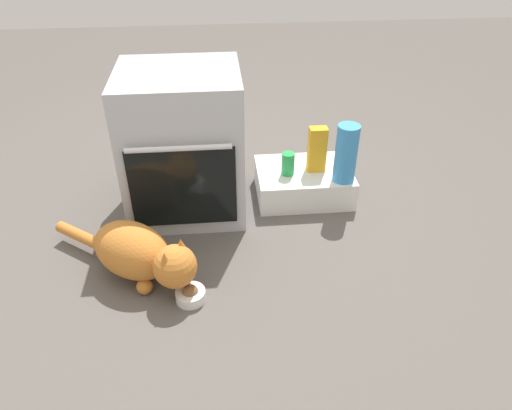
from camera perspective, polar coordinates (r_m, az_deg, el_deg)
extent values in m
plane|color=#56514C|center=(2.23, -7.15, -5.39)|extent=(8.00, 8.00, 0.00)
cube|color=#B7BABF|center=(2.35, -8.70, 7.26)|extent=(0.56, 0.51, 0.72)
cube|color=black|center=(2.17, -8.70, 1.99)|extent=(0.48, 0.01, 0.40)
cylinder|color=silver|center=(2.04, -9.26, 6.69)|extent=(0.45, 0.02, 0.02)
cube|color=white|center=(2.56, 5.69, 2.73)|extent=(0.50, 0.37, 0.16)
cylinder|color=white|center=(1.99, -7.83, -10.68)|extent=(0.12, 0.12, 0.05)
sphere|color=brown|center=(1.98, -7.87, -10.34)|extent=(0.07, 0.07, 0.07)
ellipsoid|color=#C6752D|center=(2.08, -14.63, -5.24)|extent=(0.44, 0.41, 0.24)
sphere|color=#C6752D|center=(1.94, -9.68, -7.25)|extent=(0.18, 0.18, 0.18)
cone|color=#C6752D|center=(1.92, -8.95, -4.94)|extent=(0.06, 0.06, 0.08)
cone|color=#C6752D|center=(1.86, -10.83, -6.58)|extent=(0.06, 0.06, 0.08)
cylinder|color=#C6752D|center=(2.31, -19.96, -3.66)|extent=(0.28, 0.23, 0.05)
sphere|color=#C6752D|center=(2.11, -10.84, -7.42)|extent=(0.07, 0.07, 0.07)
sphere|color=#C6752D|center=(2.05, -13.21, -9.47)|extent=(0.07, 0.07, 0.07)
cylinder|color=green|center=(2.44, 3.85, 4.94)|extent=(0.07, 0.07, 0.12)
cube|color=orange|center=(2.47, 7.32, 6.62)|extent=(0.09, 0.06, 0.24)
cylinder|color=#388CD1|center=(2.39, 10.74, 6.08)|extent=(0.11, 0.11, 0.30)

